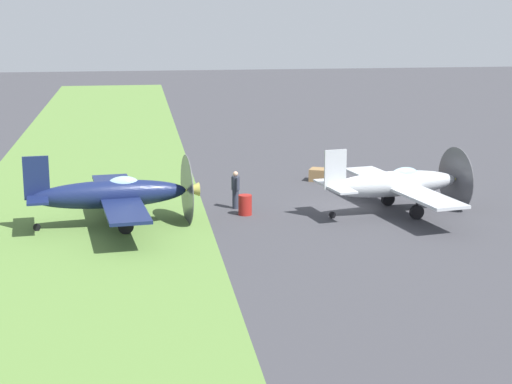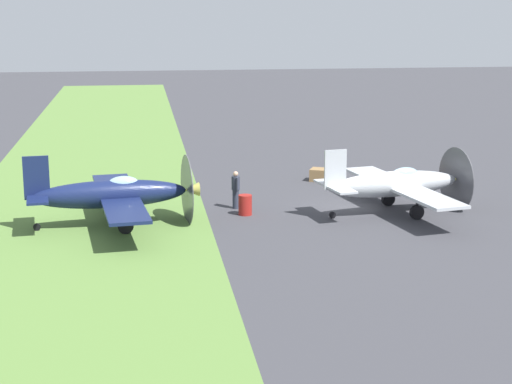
# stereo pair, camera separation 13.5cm
# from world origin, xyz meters

# --- Properties ---
(ground_plane) EXTENTS (160.00, 160.00, 0.00)m
(ground_plane) POSITION_xyz_m (0.00, 0.00, 0.00)
(ground_plane) COLOR #38383D
(grass_verge) EXTENTS (120.00, 11.00, 0.01)m
(grass_verge) POSITION_xyz_m (0.00, -12.66, 0.00)
(grass_verge) COLOR #567A38
(grass_verge) RESTS_ON ground
(airplane_lead) EXTENTS (8.96, 7.15, 3.17)m
(airplane_lead) POSITION_xyz_m (0.92, 1.26, 1.33)
(airplane_lead) COLOR #B2B7BC
(airplane_lead) RESTS_ON ground
(airplane_wingman) EXTENTS (9.23, 7.32, 3.27)m
(airplane_wingman) POSITION_xyz_m (1.41, -11.18, 1.37)
(airplane_wingman) COLOR #141E47
(airplane_wingman) RESTS_ON ground
(ground_crew_mechanic) EXTENTS (0.62, 0.38, 1.73)m
(ground_crew_mechanic) POSITION_xyz_m (-0.90, -5.75, 0.91)
(ground_crew_mechanic) COLOR #2D3342
(ground_crew_mechanic) RESTS_ON ground
(fuel_drum) EXTENTS (0.60, 0.60, 0.90)m
(fuel_drum) POSITION_xyz_m (0.34, -5.47, 0.45)
(fuel_drum) COLOR maroon
(fuel_drum) RESTS_ON ground
(supply_crate) EXTENTS (1.19, 1.19, 0.64)m
(supply_crate) POSITION_xyz_m (-6.35, -0.67, 0.32)
(supply_crate) COLOR olive
(supply_crate) RESTS_ON ground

